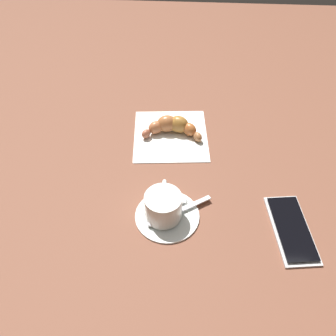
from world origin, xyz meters
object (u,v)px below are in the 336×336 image
at_px(teaspoon, 169,215).
at_px(espresso_cup, 163,205).
at_px(sugar_packet, 168,200).
at_px(croissant, 173,126).
at_px(saucer, 165,215).
at_px(cell_phone, 291,229).
at_px(napkin, 171,135).

bearing_deg(teaspoon, espresso_cup, 71.75).
distance_m(sugar_packet, croissant, 0.21).
height_order(saucer, sugar_packet, sugar_packet).
xyz_separation_m(espresso_cup, sugar_packet, (0.03, -0.01, -0.02)).
xyz_separation_m(espresso_cup, croissant, (0.24, -0.00, -0.01)).
relative_size(sugar_packet, cell_phone, 0.44).
xyz_separation_m(saucer, sugar_packet, (0.03, -0.00, 0.01)).
bearing_deg(saucer, croissant, -0.40).
distance_m(teaspoon, napkin, 0.24).
bearing_deg(teaspoon, cell_phone, -92.96).
bearing_deg(espresso_cup, napkin, -0.02).
relative_size(napkin, cell_phone, 1.14).
relative_size(espresso_cup, croissant, 0.64).
relative_size(teaspoon, napkin, 0.68).
xyz_separation_m(teaspoon, napkin, (0.24, 0.01, -0.01)).
relative_size(saucer, espresso_cup, 1.30).
bearing_deg(espresso_cup, croissant, -1.02).
bearing_deg(napkin, cell_phone, -136.25).
bearing_deg(saucer, sugar_packet, -5.79).
distance_m(saucer, napkin, 0.23).
bearing_deg(sugar_packet, teaspoon, 94.44).
distance_m(croissant, cell_phone, 0.35).
distance_m(saucer, sugar_packet, 0.03).
bearing_deg(napkin, croissant, -26.97).
bearing_deg(espresso_cup, sugar_packet, -10.09).
height_order(espresso_cup, napkin, espresso_cup).
distance_m(saucer, croissant, 0.24).
relative_size(espresso_cup, teaspoon, 0.76).
distance_m(saucer, espresso_cup, 0.03).
relative_size(napkin, croissant, 1.23).
height_order(espresso_cup, sugar_packet, espresso_cup).
bearing_deg(cell_phone, napkin, 43.75).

